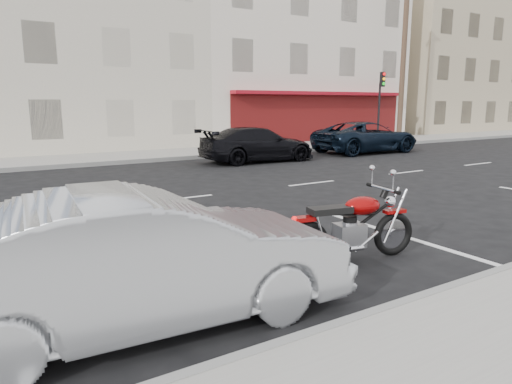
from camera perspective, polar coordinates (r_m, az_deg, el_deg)
ground at (r=12.02m, az=-0.47°, el=0.22°), size 120.00×120.00×0.00m
sidewalk_far at (r=18.94m, az=-28.22°, el=3.12°), size 80.00×3.40×0.15m
curb_far at (r=17.25m, az=-27.81°, el=2.52°), size 80.00×0.12×0.16m
bldg_cream at (r=26.93m, az=-23.92°, el=17.60°), size 12.00×12.00×11.50m
bldg_corner at (r=31.71m, az=1.20°, el=18.28°), size 14.00×12.00×12.50m
bldg_far_east at (r=41.71m, az=19.36°, el=14.91°), size 12.00×12.00×11.00m
utility_pole at (r=28.70m, az=17.94°, el=15.49°), size 1.80×0.30×9.00m
traffic_light at (r=26.93m, az=15.29°, el=11.31°), size 0.26×0.30×3.80m
fire_hydrant at (r=26.03m, az=12.52°, el=6.99°), size 0.20×0.20×0.72m
motorcycle at (r=7.14m, az=17.01°, el=-3.85°), size 2.09×0.78×1.06m
sedan_silver at (r=4.80m, az=-13.65°, el=-8.15°), size 4.38×1.80×1.41m
suv_far at (r=21.80m, az=13.59°, el=6.68°), size 5.19×2.48×1.43m
car_far at (r=17.87m, az=0.19°, el=5.97°), size 4.71×2.05×1.35m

